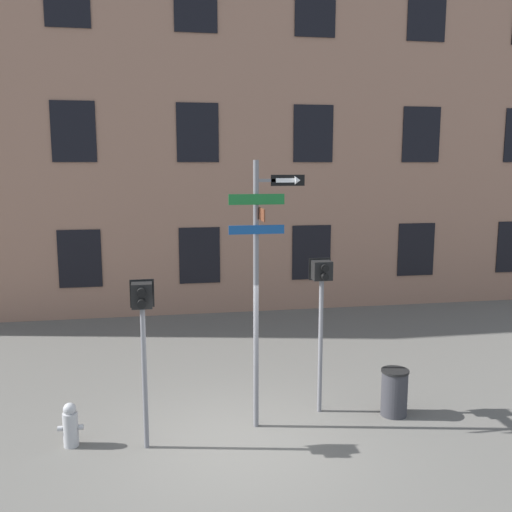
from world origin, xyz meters
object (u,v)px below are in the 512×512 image
at_px(pedestrian_signal_left, 143,319).
at_px(trash_bin, 394,392).
at_px(pedestrian_signal_right, 321,294).
at_px(fire_hydrant, 70,425).
at_px(street_sign_pole, 260,271).

height_order(pedestrian_signal_left, trash_bin, pedestrian_signal_left).
bearing_deg(pedestrian_signal_right, pedestrian_signal_left, -164.99).
xyz_separation_m(fire_hydrant, trash_bin, (5.58, 0.19, 0.08)).
height_order(street_sign_pole, trash_bin, street_sign_pole).
distance_m(pedestrian_signal_right, fire_hydrant, 4.71).
height_order(pedestrian_signal_right, trash_bin, pedestrian_signal_right).
relative_size(street_sign_pole, trash_bin, 5.35).
bearing_deg(street_sign_pole, trash_bin, 0.56).
relative_size(street_sign_pole, fire_hydrant, 6.25).
distance_m(pedestrian_signal_left, trash_bin, 4.72).
height_order(pedestrian_signal_right, fire_hydrant, pedestrian_signal_right).
xyz_separation_m(pedestrian_signal_right, fire_hydrant, (-4.30, -0.56, -1.85)).
xyz_separation_m(street_sign_pole, pedestrian_signal_left, (-1.91, -0.43, -0.61)).
distance_m(pedestrian_signal_left, fire_hydrant, 2.16).
height_order(street_sign_pole, pedestrian_signal_left, street_sign_pole).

